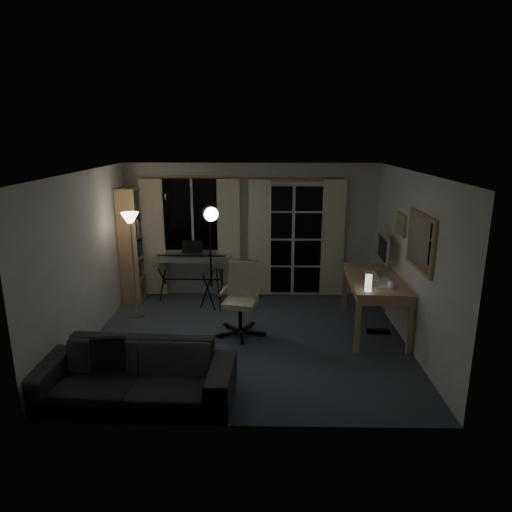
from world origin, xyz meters
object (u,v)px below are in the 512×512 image
Objects in this scene: keyboard_piano at (192,259)px; studio_light at (210,226)px; mug at (392,284)px; sofa at (133,365)px; office_chair at (242,292)px; monitor at (383,249)px; desk at (376,284)px; bookshelf at (132,246)px; torchiere_lamp at (131,234)px.

keyboard_piano is 1.00m from studio_light.
mug reaches higher than sofa.
office_chair is (0.95, -1.38, -0.12)m from keyboard_piano.
monitor reaches higher than keyboard_piano.
desk is 0.65m from monitor.
bookshelf is 1.17× the size of torchiere_lamp.
desk is 0.54m from mug.
studio_light reaches higher than office_chair.
torchiere_lamp is at bearing 170.89° from studio_light.
bookshelf is 14.57× the size of mug.
office_chair is 7.75× the size of mug.
sofa is at bearing -144.95° from desk.
office_chair is 0.48× the size of sofa.
desk is at bearing 101.31° from mug.
studio_light is 2.92m from sofa.
keyboard_piano is 3.27m from monitor.
mug is (0.10, -0.50, 0.17)m from desk.
studio_light reaches higher than mug.
monitor is at bearing 38.94° from sofa.
bookshelf is at bearing 154.85° from mug.
torchiere_lamp reaches higher than sofa.
bookshelf is at bearing 169.89° from monitor.
studio_light is at bearing 10.85° from torchiere_lamp.
bookshelf is 3.31× the size of monitor.
keyboard_piano is 3.53m from mug.
keyboard_piano is 0.62× the size of sofa.
studio_light is 2.74m from monitor.
torchiere_lamp is at bearing 107.82° from sofa.
desk is 11.66× the size of mug.
torchiere_lamp is 2.00m from office_chair.
monitor is 4.40× the size of mug.
keyboard_piano is at bearing 158.85° from desk.
sofa reaches higher than desk.
torchiere_lamp is at bearing 175.24° from desk.
studio_light is at bearing 166.53° from desk.
office_chair reaches higher than sofa.
torchiere_lamp is 1.25m from studio_light.
monitor is (4.20, -0.98, 0.21)m from bookshelf.
studio_light is at bearing -53.03° from keyboard_piano.
bookshelf is 4.53m from mug.
mug is at bearing -14.72° from torchiere_lamp.
torchiere_lamp is 1.25× the size of keyboard_piano.
torchiere_lamp is 1.06× the size of desk.
office_chair is (1.76, -0.57, -0.75)m from torchiere_lamp.
studio_light is 2.99× the size of monitor.
sofa is (-0.16, -3.25, -0.32)m from keyboard_piano.
mug is at bearing -0.87° from office_chair.
office_chair is at bearing -38.31° from bookshelf.
desk is (2.51, -0.74, -0.72)m from studio_light.
office_chair is 2.18m from sofa.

